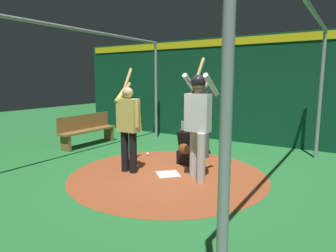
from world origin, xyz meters
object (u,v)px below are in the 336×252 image
bench (87,129)px  home_plate (168,174)px  batter (198,116)px  visitor (128,123)px  umpire (202,114)px  baseball_0 (148,154)px  baseball_1 (136,166)px  bat_rack (137,117)px  catcher (188,147)px

bench → home_plate: bearing=73.1°
batter → visitor: batter is taller
umpire → bench: 3.31m
bench → batter: bearing=76.3°
umpire → visitor: (1.79, -0.72, -0.04)m
baseball_0 → baseball_1: 0.99m
baseball_1 → baseball_0: bearing=-157.9°
umpire → bat_rack: (-1.93, -3.43, -0.52)m
batter → bench: size_ratio=1.23×
home_plate → bat_rack: bat_rack is taller
home_plate → baseball_0: 1.51m
catcher → bench: bearing=-92.3°
home_plate → bench: (-0.99, -3.25, 0.44)m
batter → catcher: batter is taller
catcher → bench: (-0.13, -3.22, 0.07)m
batter → home_plate: bearing=-84.9°
home_plate → bat_rack: size_ratio=0.36×
visitor → bench: 2.83m
home_plate → batter: bearing=95.1°
catcher → umpire: 0.93m
home_plate → catcher: size_ratio=0.44×
catcher → visitor: 1.45m
home_plate → baseball_1: size_ratio=5.68×
visitor → baseball_0: bearing=-162.6°
batter → bench: bearing=-103.7°
batter → bench: (-0.93, -3.85, -0.72)m
batter → bat_rack: (-3.42, -4.05, -0.67)m
home_plate → umpire: (-1.54, -0.03, 1.00)m
bat_rack → baseball_1: (3.43, 2.66, -0.45)m
batter → bat_rack: bearing=-130.1°
baseball_0 → bench: bearing=-91.1°
home_plate → umpire: 1.84m
bat_rack → visitor: bearing=36.1°
bench → visitor: bearing=63.8°
visitor → catcher: bearing=144.6°
visitor → bat_rack: visitor is taller
umpire → visitor: visitor is taller
home_plate → batter: (-0.05, 0.60, 1.15)m
batter → baseball_0: size_ratio=29.92×
catcher → visitor: visitor is taller
bat_rack → baseball_0: (2.52, 2.29, -0.45)m
batter → catcher: size_ratio=2.31×
visitor → bench: bearing=-118.1°
batter → visitor: 1.40m
catcher → baseball_1: 1.18m
visitor → batter: bearing=100.4°
batter → baseball_1: 1.79m
home_plate → umpire: size_ratio=0.23×
bat_rack → bench: bat_rack is taller
home_plate → bench: 3.43m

